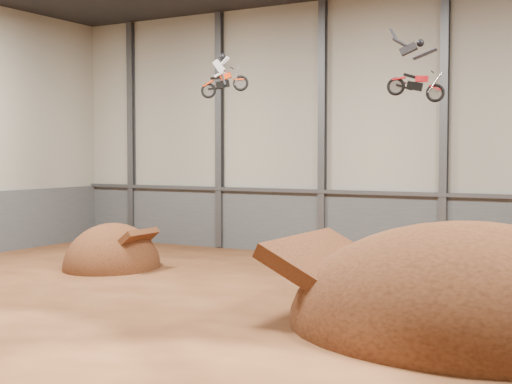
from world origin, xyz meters
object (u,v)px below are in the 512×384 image
fmx_rider_a (226,72)px  fmx_rider_b (414,66)px  takeoff_ramp (112,268)px  landing_ramp (471,329)px

fmx_rider_a → fmx_rider_b: fmx_rider_a is taller
takeoff_ramp → fmx_rider_b: 17.89m
fmx_rider_b → fmx_rider_a: bearing=158.0°
takeoff_ramp → fmx_rider_a: size_ratio=2.35×
takeoff_ramp → landing_ramp: size_ratio=0.43×
fmx_rider_a → fmx_rider_b: 9.38m
takeoff_ramp → fmx_rider_a: (6.37, 0.34, 9.23)m
landing_ramp → fmx_rider_b: 9.36m
landing_ramp → takeoff_ramp: bearing=168.2°
fmx_rider_a → fmx_rider_b: bearing=-31.1°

